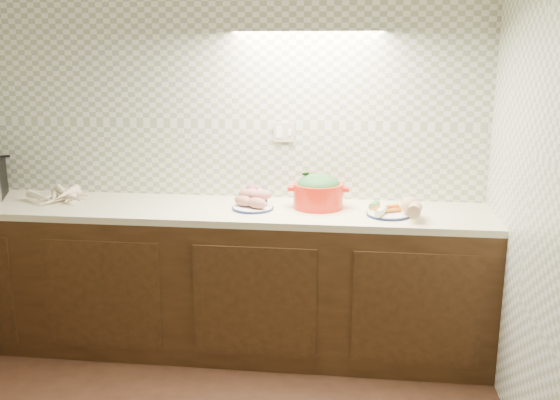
# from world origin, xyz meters

# --- Properties ---
(room) EXTENTS (3.60, 3.60, 2.60)m
(room) POSITION_xyz_m (0.00, 0.00, 1.63)
(room) COLOR black
(room) RESTS_ON ground
(counter) EXTENTS (3.60, 3.60, 0.90)m
(counter) POSITION_xyz_m (-0.68, 0.68, 0.45)
(counter) COLOR black
(counter) RESTS_ON ground
(parsnip_pile) EXTENTS (0.43, 0.38, 0.08)m
(parsnip_pile) POSITION_xyz_m (-0.83, 1.58, 0.93)
(parsnip_pile) COLOR #F2E5C0
(parsnip_pile) RESTS_ON counter
(sweet_potato_plate) EXTENTS (0.26, 0.25, 0.11)m
(sweet_potato_plate) POSITION_xyz_m (0.40, 1.50, 0.94)
(sweet_potato_plate) COLOR #111F45
(sweet_potato_plate) RESTS_ON counter
(onion_bowl) EXTENTS (0.16, 0.16, 0.12)m
(onion_bowl) POSITION_xyz_m (0.39, 1.62, 0.94)
(onion_bowl) COLOR black
(onion_bowl) RESTS_ON counter
(dutch_oven) EXTENTS (0.37, 0.31, 0.21)m
(dutch_oven) POSITION_xyz_m (0.78, 1.57, 1.00)
(dutch_oven) COLOR red
(dutch_oven) RESTS_ON counter
(veg_plate) EXTENTS (0.33, 0.29, 0.12)m
(veg_plate) POSITION_xyz_m (1.24, 1.43, 0.94)
(veg_plate) COLOR #111F45
(veg_plate) RESTS_ON counter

